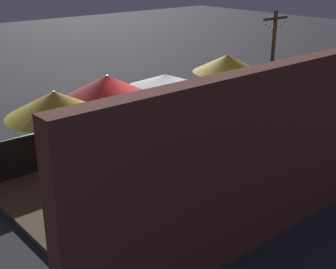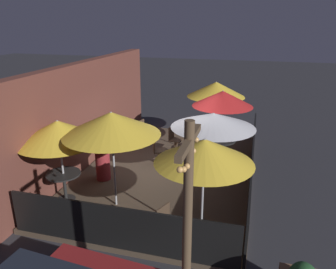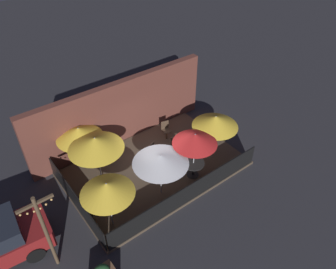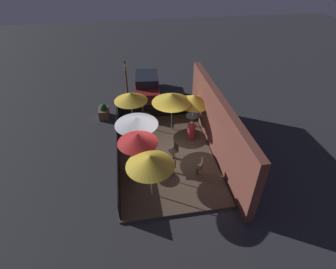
# 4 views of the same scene
# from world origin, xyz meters

# --- Properties ---
(ground_plane) EXTENTS (60.00, 60.00, 0.00)m
(ground_plane) POSITION_xyz_m (0.00, 0.00, 0.00)
(ground_plane) COLOR #2D2D33
(patio_deck) EXTENTS (7.65, 4.96, 0.12)m
(patio_deck) POSITION_xyz_m (0.00, 0.00, 0.06)
(patio_deck) COLOR brown
(patio_deck) RESTS_ON ground_plane
(building_wall) EXTENTS (9.25, 0.36, 3.26)m
(building_wall) POSITION_xyz_m (0.00, 2.71, 1.63)
(building_wall) COLOR brown
(building_wall) RESTS_ON ground_plane
(fence_front) EXTENTS (7.45, 0.05, 0.95)m
(fence_front) POSITION_xyz_m (0.00, -2.44, 0.59)
(fence_front) COLOR black
(fence_front) RESTS_ON patio_deck
(fence_side_left) EXTENTS (0.05, 4.76, 0.95)m
(fence_side_left) POSITION_xyz_m (-3.78, 0.00, 0.59)
(fence_side_left) COLOR black
(fence_side_left) RESTS_ON patio_deck
(patio_umbrella_0) EXTENTS (1.86, 1.86, 2.30)m
(patio_umbrella_0) POSITION_xyz_m (1.05, -1.41, 2.18)
(patio_umbrella_0) COLOR #B2B2B7
(patio_umbrella_0) RESTS_ON patio_deck
(patio_umbrella_1) EXTENTS (2.01, 2.01, 2.10)m
(patio_umbrella_1) POSITION_xyz_m (-2.39, 2.06, 1.96)
(patio_umbrella_1) COLOR #B2B2B7
(patio_umbrella_1) RESTS_ON patio_deck
(patio_umbrella_2) EXTENTS (1.94, 1.94, 2.22)m
(patio_umbrella_2) POSITION_xyz_m (-3.04, -1.52, 2.09)
(patio_umbrella_2) COLOR #B2B2B7
(patio_umbrella_2) RESTS_ON patio_deck
(patio_umbrella_3) EXTENTS (2.25, 2.25, 2.37)m
(patio_umbrella_3) POSITION_xyz_m (-2.28, 0.73, 2.22)
(patio_umbrella_3) COLOR #B2B2B7
(patio_umbrella_3) RESTS_ON patio_deck
(patio_umbrella_4) EXTENTS (2.03, 2.03, 2.28)m
(patio_umbrella_4) POSITION_xyz_m (2.57, -1.02, 2.14)
(patio_umbrella_4) COLOR #B2B2B7
(patio_umbrella_4) RESTS_ON patio_deck
(patio_umbrella_5) EXTENTS (2.21, 2.21, 2.06)m
(patio_umbrella_5) POSITION_xyz_m (-0.64, -1.37, 1.98)
(patio_umbrella_5) COLOR #B2B2B7
(patio_umbrella_5) RESTS_ON patio_deck
(dining_table_0) EXTENTS (0.97, 0.97, 0.73)m
(dining_table_0) POSITION_xyz_m (1.05, -1.41, 0.71)
(dining_table_0) COLOR black
(dining_table_0) RESTS_ON patio_deck
(dining_table_1) EXTENTS (0.85, 0.85, 0.73)m
(dining_table_1) POSITION_xyz_m (-2.39, 2.06, 0.70)
(dining_table_1) COLOR black
(dining_table_1) RESTS_ON patio_deck
(patio_chair_0) EXTENTS (0.46, 0.46, 0.93)m
(patio_chair_0) POSITION_xyz_m (1.33, 0.16, 0.63)
(patio_chair_0) COLOR #4C3828
(patio_chair_0) RESTS_ON patio_deck
(patio_chair_1) EXTENTS (0.48, 0.48, 0.95)m
(patio_chair_1) POSITION_xyz_m (1.68, 1.37, 0.64)
(patio_chair_1) COLOR #4C3828
(patio_chair_1) RESTS_ON patio_deck
(patio_chair_2) EXTENTS (0.52, 0.52, 0.95)m
(patio_chair_2) POSITION_xyz_m (-3.49, -0.73, 0.65)
(patio_chair_2) COLOR #4C3828
(patio_chair_2) RESTS_ON patio_deck
(patio_chair_3) EXTENTS (0.52, 0.52, 0.91)m
(patio_chair_3) POSITION_xyz_m (0.28, 0.43, 0.62)
(patio_chair_3) COLOR #4C3828
(patio_chair_3) RESTS_ON patio_deck
(patron_0) EXTENTS (0.52, 0.52, 1.22)m
(patron_0) POSITION_xyz_m (-1.09, 1.64, 0.66)
(patron_0) COLOR maroon
(patron_0) RESTS_ON patio_deck
(planter_box) EXTENTS (0.89, 0.63, 0.98)m
(planter_box) POSITION_xyz_m (-4.43, -3.31, 0.43)
(planter_box) COLOR brown
(planter_box) RESTS_ON ground_plane
(light_post) EXTENTS (1.10, 0.12, 3.39)m
(light_post) POSITION_xyz_m (-5.33, -1.68, 1.92)
(light_post) COLOR brown
(light_post) RESTS_ON ground_plane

